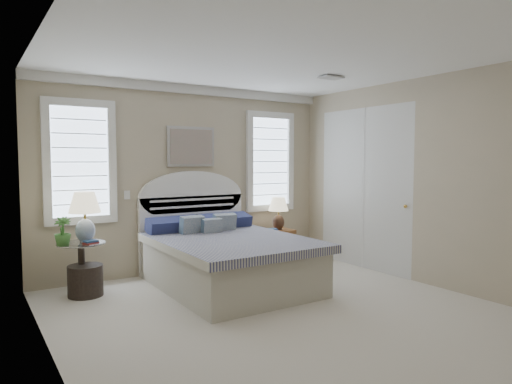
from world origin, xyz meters
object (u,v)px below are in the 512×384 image
at_px(floor_pot, 85,281).
at_px(lamp_right, 278,210).
at_px(bed, 225,256).
at_px(side_table_left, 82,263).
at_px(nightstand_right, 276,239).
at_px(lamp_left, 85,211).

relative_size(floor_pot, lamp_right, 0.79).
height_order(bed, side_table_left, bed).
relative_size(nightstand_right, lamp_right, 1.03).
xyz_separation_m(bed, floor_pot, (-1.63, 0.49, -0.20)).
height_order(side_table_left, nightstand_right, side_table_left).
bearing_deg(lamp_right, floor_pot, -176.07).
height_order(bed, nightstand_right, bed).
height_order(floor_pot, lamp_left, lamp_left).
height_order(lamp_left, lamp_right, lamp_left).
bearing_deg(bed, lamp_right, 27.30).
xyz_separation_m(bed, side_table_left, (-1.65, 0.59, 0.00)).
relative_size(side_table_left, lamp_right, 1.22).
xyz_separation_m(floor_pot, lamp_right, (2.98, 0.20, 0.66)).
bearing_deg(floor_pot, nightstand_right, 3.97).
xyz_separation_m(side_table_left, lamp_right, (2.99, 0.10, 0.46)).
xyz_separation_m(side_table_left, nightstand_right, (2.95, 0.10, -0.00)).
height_order(bed, floor_pot, bed).
bearing_deg(nightstand_right, floor_pot, -176.03).
xyz_separation_m(nightstand_right, lamp_right, (0.04, 0.00, 0.46)).
distance_m(lamp_left, lamp_right, 2.94).
relative_size(floor_pot, lamp_left, 0.66).
bearing_deg(nightstand_right, lamp_left, -178.60).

